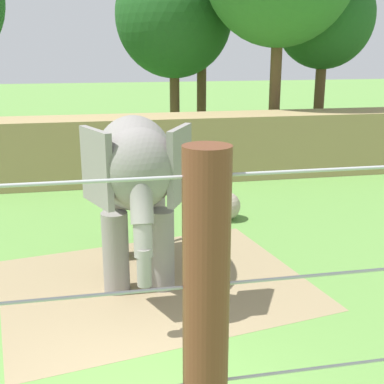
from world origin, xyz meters
name	(u,v)px	position (x,y,z in m)	size (l,w,h in m)	color
dirt_patch	(155,284)	(0.72, 3.44, 0.00)	(5.77, 4.55, 0.01)	#937F5B
embankment_wall	(103,150)	(0.00, 11.58, 1.11)	(36.00, 1.80, 2.21)	tan
elephant	(135,174)	(0.42, 3.75, 2.18)	(1.87, 4.45, 3.30)	gray
enrichment_ball	(226,206)	(3.09, 6.94, 0.38)	(0.76, 0.76, 0.76)	tan
tree_right_of_centre	(174,16)	(3.43, 17.48, 5.75)	(5.10, 5.10, 8.44)	brown
tree_far_right	(325,17)	(9.42, 15.24, 5.64)	(4.09, 4.09, 7.82)	brown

